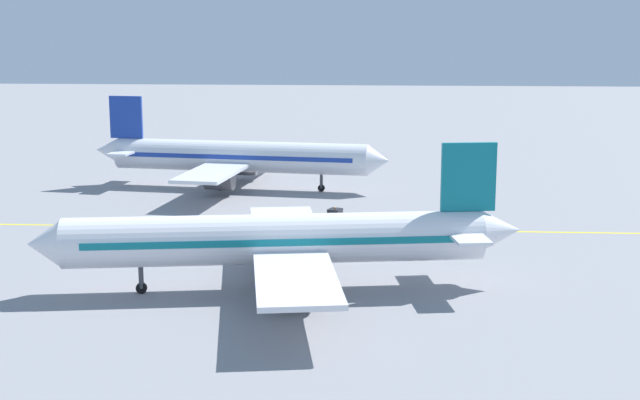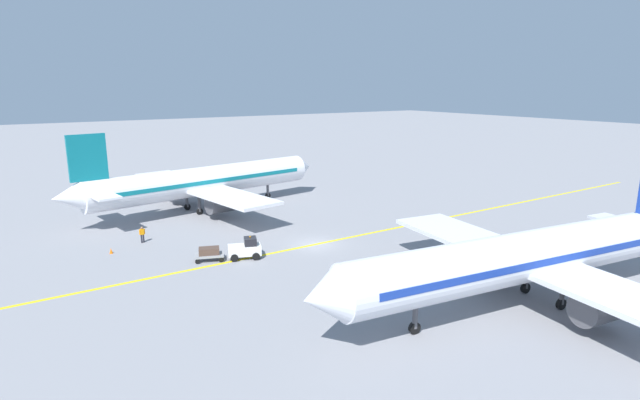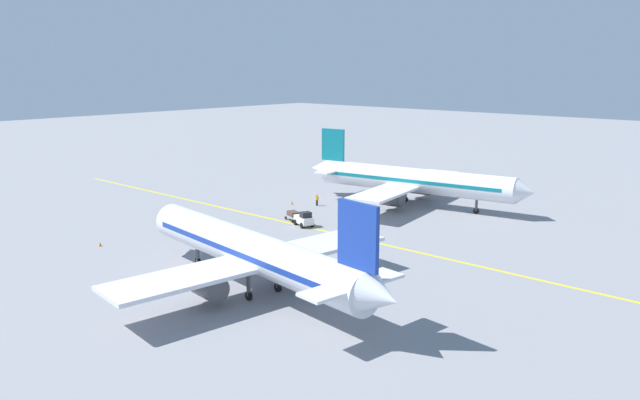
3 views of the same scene
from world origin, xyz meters
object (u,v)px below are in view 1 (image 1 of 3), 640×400
at_px(baggage_tug_white, 339,220).
at_px(traffic_cone_mid_apron, 442,186).
at_px(baggage_cart_trailing, 372,225).
at_px(ground_crew_worker, 417,248).
at_px(airplane_adjacent_stand, 237,157).
at_px(airplane_at_gate, 281,240).
at_px(traffic_cone_near_nose, 456,250).

relative_size(baggage_tug_white, traffic_cone_mid_apron, 6.06).
bearing_deg(traffic_cone_mid_apron, baggage_cart_trailing, 161.32).
bearing_deg(ground_crew_worker, baggage_cart_trailing, 22.96).
height_order(airplane_adjacent_stand, baggage_cart_trailing, airplane_adjacent_stand).
xyz_separation_m(ground_crew_worker, traffic_cone_mid_apron, (32.37, -4.21, -0.63)).
xyz_separation_m(airplane_at_gate, airplane_adjacent_stand, (40.00, 9.71, 0.00)).
bearing_deg(baggage_cart_trailing, airplane_at_gate, 161.01).
xyz_separation_m(ground_crew_worker, traffic_cone_near_nose, (1.82, -3.39, -0.63)).
distance_m(airplane_at_gate, ground_crew_worker, 14.18).
bearing_deg(baggage_tug_white, baggage_cart_trailing, -110.54).
xyz_separation_m(airplane_at_gate, traffic_cone_mid_apron, (41.94, -14.29, -3.43)).
relative_size(ground_crew_worker, traffic_cone_mid_apron, 3.05).
bearing_deg(traffic_cone_mid_apron, ground_crew_worker, 172.58).
distance_m(baggage_tug_white, traffic_cone_mid_apron, 24.96).
bearing_deg(ground_crew_worker, airplane_adjacent_stand, 33.04).
bearing_deg(airplane_adjacent_stand, traffic_cone_near_nose, -140.99).
height_order(baggage_tug_white, traffic_cone_mid_apron, baggage_tug_white).
bearing_deg(ground_crew_worker, baggage_tug_white, 34.36).
distance_m(airplane_adjacent_stand, baggage_cart_trailing, 27.07).
relative_size(airplane_adjacent_stand, traffic_cone_mid_apron, 64.59).
bearing_deg(baggage_cart_trailing, traffic_cone_mid_apron, -18.68).
distance_m(airplane_at_gate, traffic_cone_near_nose, 17.97).
bearing_deg(baggage_cart_trailing, airplane_adjacent_stand, 36.61).
relative_size(airplane_at_gate, baggage_tug_white, 10.63).
xyz_separation_m(baggage_tug_white, ground_crew_worker, (-10.00, -6.83, 0.01)).
bearing_deg(traffic_cone_mid_apron, airplane_at_gate, 161.18).
bearing_deg(traffic_cone_near_nose, airplane_at_gate, 130.23).
xyz_separation_m(airplane_at_gate, ground_crew_worker, (9.57, -10.08, -2.80)).
bearing_deg(airplane_at_gate, airplane_adjacent_stand, 13.65).
height_order(airplane_at_gate, airplane_adjacent_stand, same).
height_order(baggage_cart_trailing, traffic_cone_near_nose, baggage_cart_trailing).
height_order(ground_crew_worker, traffic_cone_mid_apron, ground_crew_worker).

